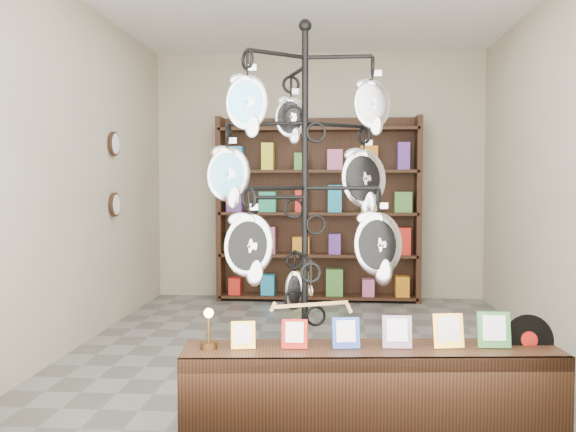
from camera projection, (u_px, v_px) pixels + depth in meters
name	position (u px, v px, depth m)	size (l,w,h in m)	color
ground	(310.00, 349.00, 5.46)	(5.00, 5.00, 0.00)	slate
room_envelope	(310.00, 131.00, 5.37)	(5.00, 5.00, 5.00)	#BCB097
display_tree	(305.00, 189.00, 3.85)	(1.26, 1.26, 2.39)	black
front_shelf	(371.00, 393.00, 3.54)	(2.10, 0.61, 0.73)	black
back_shelving	(318.00, 215.00, 7.69)	(2.42, 0.36, 2.20)	black
wall_clocks	(115.00, 174.00, 6.33)	(0.03, 0.24, 0.84)	black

